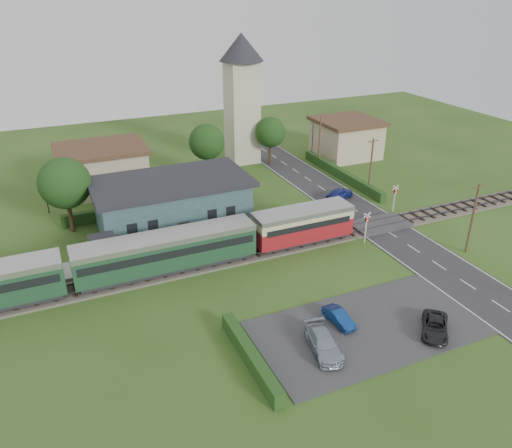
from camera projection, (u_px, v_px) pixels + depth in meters
name	position (u px, v px, depth m)	size (l,w,h in m)	color
ground	(306.00, 253.00, 47.88)	(120.00, 120.00, 0.00)	#2D4C19
railway_track	(297.00, 243.00, 49.48)	(76.00, 3.20, 0.49)	#4C443D
road	(391.00, 234.00, 51.52)	(6.00, 70.00, 0.05)	#28282B
car_park	(367.00, 328.00, 37.45)	(17.00, 9.00, 0.08)	#333335
crossing_deck	(379.00, 224.00, 53.08)	(6.20, 3.40, 0.45)	#333335
platform	(190.00, 248.00, 48.41)	(30.00, 3.00, 0.45)	gray
equipment_hut	(104.00, 250.00, 44.83)	(2.30, 2.30, 2.55)	#BEB79C
station_building	(172.00, 203.00, 52.10)	(16.00, 9.00, 5.30)	#435E64
train	(130.00, 258.00, 42.66)	(43.20, 2.90, 3.40)	#232328
church_tower	(242.00, 90.00, 68.28)	(6.00, 6.00, 17.60)	#BEB79C
house_west	(103.00, 168.00, 61.75)	(10.80, 8.80, 5.50)	tan
house_east	(346.00, 138.00, 73.71)	(8.80, 8.80, 5.50)	tan
hedge_carpark	(251.00, 357.00, 33.73)	(0.80, 9.00, 1.20)	#193814
hedge_roadside	(341.00, 174.00, 65.97)	(0.80, 18.00, 1.20)	#193814
hedge_station	(163.00, 205.00, 56.70)	(22.00, 0.80, 1.30)	#193814
tree_a	(65.00, 183.00, 49.75)	(5.20, 5.20, 8.00)	#332316
tree_b	(207.00, 142.00, 63.88)	(4.60, 4.60, 7.34)	#332316
tree_c	(270.00, 132.00, 69.34)	(4.20, 4.20, 6.78)	#332316
utility_pole_b	(473.00, 218.00, 46.55)	(1.40, 0.22, 7.00)	#473321
utility_pole_c	(371.00, 166.00, 59.71)	(1.40, 0.22, 7.00)	#473321
utility_pole_d	(320.00, 140.00, 69.58)	(1.40, 0.22, 7.00)	#473321
crossing_signal_near	(366.00, 223.00, 48.95)	(0.84, 0.28, 3.28)	silver
crossing_signal_far	(395.00, 195.00, 55.53)	(0.84, 0.28, 3.28)	silver
streetlamp_west	(44.00, 188.00, 54.97)	(0.30, 0.30, 5.15)	#3F3F47
streetlamp_east	(313.00, 134.00, 74.61)	(0.30, 0.30, 5.15)	#3F3F47
car_on_road	(340.00, 194.00, 59.42)	(1.61, 4.01, 1.37)	navy
car_park_blue	(339.00, 317.00, 37.75)	(1.08, 3.11, 1.02)	navy
car_park_silver	(323.00, 343.00, 34.83)	(1.81, 4.45, 1.29)	#97A2B3
car_park_dark	(435.00, 327.00, 36.67)	(1.80, 3.90, 1.08)	black
pedestrian_near	(264.00, 221.00, 51.02)	(0.72, 0.47, 1.98)	gray
pedestrian_far	(129.00, 249.00, 45.64)	(0.95, 0.74, 1.95)	gray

